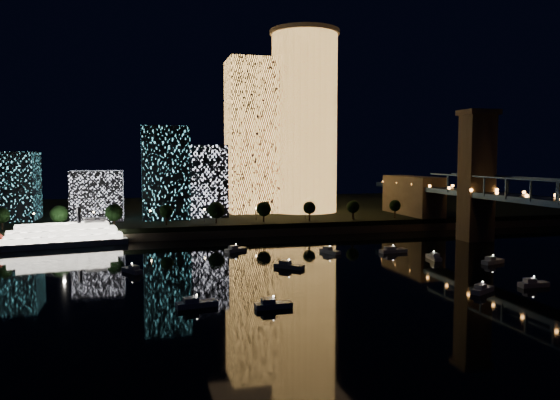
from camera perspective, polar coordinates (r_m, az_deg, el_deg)
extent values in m
plane|color=black|center=(149.75, 9.73, -7.97)|extent=(520.00, 520.00, 0.00)
cube|color=black|center=(300.76, -2.91, -1.13)|extent=(420.00, 160.00, 5.00)
cube|color=#6B5E4C|center=(225.57, 1.12, -3.29)|extent=(420.00, 6.00, 3.00)
cylinder|color=#FFB051|center=(271.18, 2.56, 7.91)|extent=(32.00, 32.00, 86.37)
cylinder|color=#6B5E4C|center=(277.29, 2.59, 17.07)|extent=(34.00, 34.00, 2.00)
cube|color=#FFB051|center=(269.00, -3.00, 6.64)|extent=(23.32, 23.32, 74.19)
cube|color=white|center=(254.71, -8.73, 2.02)|extent=(26.40, 22.34, 32.50)
cube|color=#5DEAFF|center=(248.95, -11.93, 2.83)|extent=(20.21, 26.27, 40.42)
cube|color=white|center=(246.82, -18.53, 0.45)|extent=(21.27, 19.33, 21.27)
cube|color=#5DEAFF|center=(262.03, -26.27, 1.34)|extent=(21.01, 23.11, 29.42)
cube|color=#6B5E4C|center=(222.17, 19.85, 2.15)|extent=(11.00, 9.00, 48.00)
cube|color=#6B5E4C|center=(222.63, 20.02, 8.59)|extent=(13.00, 11.00, 2.00)
cube|color=#6B5E4C|center=(265.58, 13.67, -0.06)|extent=(12.00, 40.00, 23.00)
cube|color=navy|center=(188.95, 25.09, 0.85)|extent=(0.50, 0.50, 7.00)
cube|color=navy|center=(207.95, 20.87, 1.28)|extent=(0.50, 0.50, 7.00)
cube|color=navy|center=(227.90, 17.37, 1.64)|extent=(0.50, 0.50, 7.00)
sphere|color=orange|center=(215.15, 19.36, 0.97)|extent=(1.20, 1.20, 1.20)
sphere|color=orange|center=(253.66, 13.68, 1.61)|extent=(1.20, 1.20, 1.20)
cube|color=silver|center=(212.00, -21.72, -4.23)|extent=(45.32, 17.64, 2.21)
cube|color=white|center=(211.70, -21.74, -3.66)|extent=(41.53, 16.10, 2.03)
cube|color=white|center=(211.43, -21.75, -3.12)|extent=(37.74, 14.55, 2.03)
cube|color=white|center=(211.18, -21.77, -2.57)|extent=(32.14, 12.69, 2.03)
cube|color=silver|center=(211.78, -18.79, -1.99)|extent=(8.22, 6.72, 1.66)
cylinder|color=black|center=(209.27, -20.26, -1.55)|extent=(1.29, 1.29, 5.53)
cylinder|color=black|center=(212.93, -20.34, -1.45)|extent=(1.29, 1.29, 5.53)
cube|color=silver|center=(188.42, 11.75, -5.22)|extent=(9.70, 3.98, 1.20)
cube|color=silver|center=(187.50, 11.39, -4.92)|extent=(3.54, 2.78, 1.00)
sphere|color=white|center=(188.10, 11.76, -4.62)|extent=(0.36, 0.36, 0.36)
cube|color=silver|center=(150.89, 24.98, -8.00)|extent=(7.66, 2.49, 1.20)
cube|color=silver|center=(149.95, 24.65, -7.64)|extent=(2.69, 2.00, 1.00)
sphere|color=white|center=(150.49, 25.00, -7.26)|extent=(0.36, 0.36, 0.36)
cube|color=silver|center=(179.11, 15.76, -5.81)|extent=(3.66, 8.05, 1.20)
cube|color=silver|center=(177.85, 15.91, -5.52)|extent=(2.42, 3.00, 1.00)
sphere|color=white|center=(178.77, 15.77, -5.18)|extent=(0.36, 0.36, 0.36)
cube|color=silver|center=(178.09, 21.35, -6.01)|extent=(8.28, 4.84, 1.20)
cube|color=silver|center=(176.95, 21.14, -5.71)|extent=(3.26, 2.80, 1.00)
sphere|color=white|center=(177.74, 21.37, -5.38)|extent=(0.36, 0.36, 0.36)
cube|color=silver|center=(118.53, -0.68, -10.96)|extent=(8.03, 2.73, 1.20)
cube|color=silver|center=(117.94, -1.25, -10.48)|extent=(2.84, 2.14, 1.00)
sphere|color=white|center=(118.01, -0.68, -10.02)|extent=(0.36, 0.36, 0.36)
cube|color=silver|center=(186.98, -4.64, -5.22)|extent=(8.15, 6.43, 1.20)
cube|color=silver|center=(186.01, -4.92, -4.93)|extent=(3.48, 3.26, 1.00)
sphere|color=white|center=(186.65, -4.64, -4.61)|extent=(0.36, 0.36, 0.36)
cube|color=silver|center=(159.14, 0.96, -6.93)|extent=(8.36, 8.16, 1.20)
cube|color=silver|center=(159.54, 0.54, -6.50)|extent=(3.83, 3.80, 1.00)
sphere|color=white|center=(158.75, 0.96, -6.23)|extent=(0.36, 0.36, 0.36)
cube|color=silver|center=(184.01, 5.25, -5.38)|extent=(5.42, 8.35, 1.20)
cube|color=silver|center=(184.69, 5.00, -5.00)|extent=(2.99, 3.38, 1.00)
sphere|color=white|center=(183.67, 5.25, -4.77)|extent=(0.36, 0.36, 0.36)
cube|color=silver|center=(120.83, -8.68, -10.71)|extent=(9.17, 3.99, 1.20)
cube|color=silver|center=(120.26, -9.31, -10.25)|extent=(3.38, 2.70, 1.00)
sphere|color=white|center=(120.32, -8.69, -9.79)|extent=(0.36, 0.36, 0.36)
cube|color=silver|center=(140.08, 20.40, -8.81)|extent=(7.73, 5.72, 1.20)
cube|color=silver|center=(138.85, 20.20, -8.46)|extent=(3.24, 2.97, 1.00)
sphere|color=white|center=(139.64, 20.42, -8.01)|extent=(0.36, 0.36, 0.36)
cube|color=silver|center=(158.61, -15.20, -7.13)|extent=(5.89, 7.69, 1.20)
cube|color=silver|center=(157.43, -15.01, -6.81)|extent=(3.02, 3.26, 1.00)
sphere|color=white|center=(158.22, -15.22, -6.42)|extent=(0.36, 0.36, 0.36)
cylinder|color=black|center=(227.96, -27.04, -2.31)|extent=(0.70, 0.70, 4.00)
sphere|color=black|center=(227.60, -27.07, -1.44)|extent=(5.78, 5.78, 5.78)
cylinder|color=black|center=(224.47, -22.05, -2.25)|extent=(0.70, 0.70, 4.00)
sphere|color=black|center=(224.11, -22.07, -1.36)|extent=(6.79, 6.79, 6.79)
cylinder|color=black|center=(222.74, -16.94, -2.16)|extent=(0.70, 0.70, 4.00)
sphere|color=black|center=(222.36, -16.96, -1.26)|extent=(6.69, 6.69, 6.69)
cylinder|color=black|center=(222.79, -11.79, -2.06)|extent=(0.70, 0.70, 4.00)
sphere|color=black|center=(222.42, -11.80, -1.16)|extent=(5.30, 5.30, 5.30)
cylinder|color=black|center=(224.62, -6.68, -1.94)|extent=(0.70, 0.70, 4.00)
sphere|color=black|center=(224.26, -6.69, -1.05)|extent=(6.89, 6.89, 6.89)
cylinder|color=black|center=(228.21, -1.70, -1.81)|extent=(0.70, 0.70, 4.00)
sphere|color=black|center=(227.85, -1.71, -0.93)|extent=(6.24, 6.24, 6.24)
cylinder|color=black|center=(233.46, 3.09, -1.67)|extent=(0.70, 0.70, 4.00)
sphere|color=black|center=(233.10, 3.09, -0.81)|extent=(5.41, 5.41, 5.41)
cylinder|color=black|center=(240.26, 7.64, -1.52)|extent=(0.70, 0.70, 4.00)
sphere|color=black|center=(239.91, 7.65, -0.69)|extent=(5.51, 5.51, 5.51)
cylinder|color=black|center=(248.49, 11.91, -1.38)|extent=(0.70, 0.70, 4.00)
sphere|color=black|center=(248.16, 11.93, -0.58)|extent=(5.14, 5.14, 5.14)
cylinder|color=black|center=(231.82, -24.31, -1.99)|extent=(0.24, 0.24, 5.00)
sphere|color=#FFCC7F|center=(231.54, -24.34, -1.30)|extent=(0.70, 0.70, 0.70)
cylinder|color=black|center=(229.11, -18.88, -1.90)|extent=(0.24, 0.24, 5.00)
sphere|color=#FFCC7F|center=(228.82, -18.90, -1.20)|extent=(0.70, 0.70, 0.70)
cylinder|color=black|center=(228.49, -13.37, -1.79)|extent=(0.24, 0.24, 5.00)
sphere|color=#FFCC7F|center=(228.20, -13.38, -1.10)|extent=(0.70, 0.70, 0.70)
cylinder|color=black|center=(229.98, -7.88, -1.67)|extent=(0.24, 0.24, 5.00)
sphere|color=#FFCC7F|center=(229.70, -7.89, -0.98)|extent=(0.70, 0.70, 0.70)
cylinder|color=black|center=(233.55, -2.51, -1.54)|extent=(0.24, 0.24, 5.00)
sphere|color=#FFCC7F|center=(233.27, -2.51, -0.86)|extent=(0.70, 0.70, 0.70)
cylinder|color=black|center=(239.09, 2.65, -1.40)|extent=(0.24, 0.24, 5.00)
sphere|color=#FFCC7F|center=(238.82, 2.66, -0.73)|extent=(0.70, 0.70, 0.70)
cylinder|color=black|center=(246.48, 7.54, -1.25)|extent=(0.24, 0.24, 5.00)
sphere|color=#FFCC7F|center=(246.22, 7.55, -0.60)|extent=(0.70, 0.70, 0.70)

